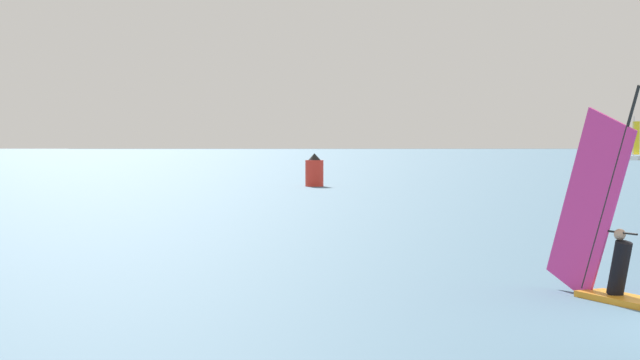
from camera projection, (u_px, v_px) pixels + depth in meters
name	position (u px, v px, depth m)	size (l,w,h in m)	color
windsurfer	(611.00, 250.00, 17.93)	(1.09, 3.69, 4.18)	orange
distant_headland	(363.00, 128.00, 1138.59)	(656.26, 219.99, 50.11)	#4C564C
channel_buoy	(314.00, 171.00, 68.39)	(1.32, 1.32, 2.41)	red
small_sailboat	(634.00, 156.00, 194.77)	(2.48, 6.31, 9.08)	white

